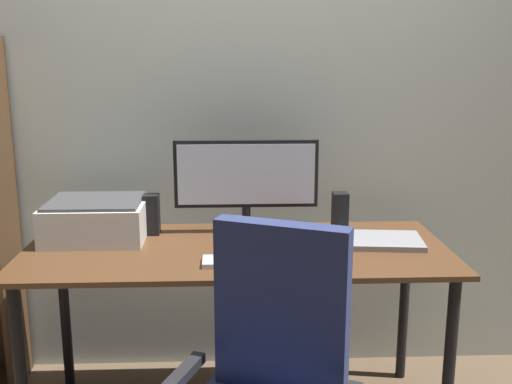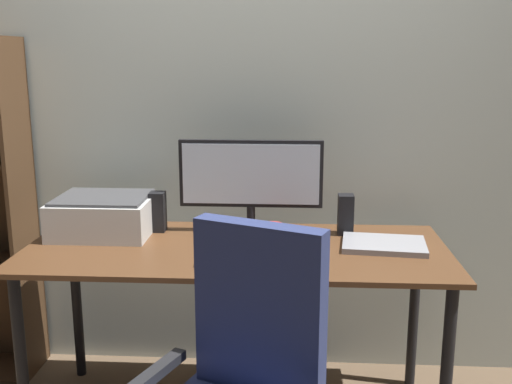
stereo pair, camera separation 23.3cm
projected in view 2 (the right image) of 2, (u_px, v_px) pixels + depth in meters
The scene contains 10 objects.
back_wall at pixel (246, 94), 2.75m from camera, with size 6.40×0.10×2.60m, color beige.
desk at pixel (236, 267), 2.39m from camera, with size 1.66×0.70×0.74m.
monitor at pixel (251, 179), 2.52m from camera, with size 0.60×0.20×0.39m.
keyboard at pixel (237, 261), 2.18m from camera, with size 0.29×0.11×0.02m, color #B7BABC.
mouse at pixel (297, 258), 2.19m from camera, with size 0.06×0.10×0.03m, color black.
coffee_mug at pixel (273, 236), 2.33m from camera, with size 0.10×0.08×0.10m.
laptop at pixel (384, 245), 2.36m from camera, with size 0.32×0.23×0.02m, color #99999E.
speaker_left at pixel (158, 212), 2.56m from camera, with size 0.06×0.07×0.17m, color black.
speaker_right at pixel (346, 215), 2.52m from camera, with size 0.06×0.07×0.17m, color black.
printer at pixel (104, 215), 2.53m from camera, with size 0.40×0.34×0.16m.
Camera 2 is at (0.21, -2.25, 1.48)m, focal length 42.34 mm.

